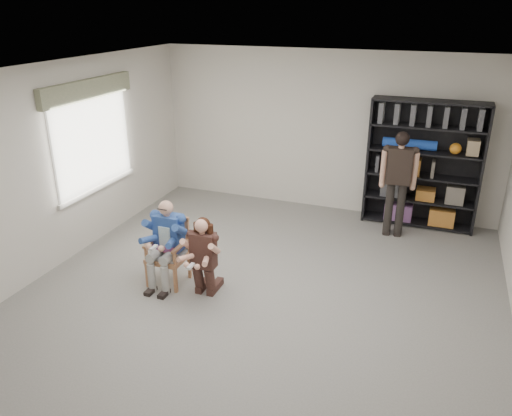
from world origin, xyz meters
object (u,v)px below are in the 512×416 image
at_px(armchair, 167,252).
at_px(kneeling_woman, 203,258).
at_px(standing_man, 397,185).
at_px(bookshelf, 423,165).
at_px(seated_man, 167,243).

bearing_deg(armchair, kneeling_woman, -12.43).
relative_size(kneeling_woman, standing_man, 0.63).
bearing_deg(standing_man, bookshelf, 56.12).
distance_m(kneeling_woman, bookshelf, 4.09).
xyz_separation_m(bookshelf, standing_man, (-0.33, -0.59, -0.19)).
height_order(armchair, kneeling_woman, kneeling_woman).
distance_m(seated_man, standing_man, 3.70).
distance_m(kneeling_woman, standing_man, 3.40).
height_order(kneeling_woman, standing_man, standing_man).
relative_size(armchair, kneeling_woman, 0.84).
distance_m(armchair, standing_man, 3.71).
height_order(armchair, standing_man, standing_man).
bearing_deg(seated_man, bookshelf, 46.17).
height_order(seated_man, standing_man, standing_man).
relative_size(seated_man, kneeling_woman, 1.09).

